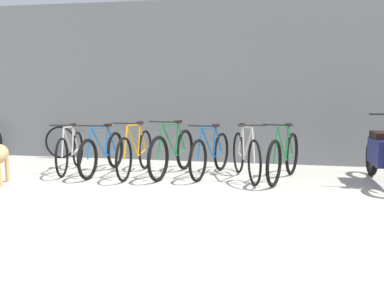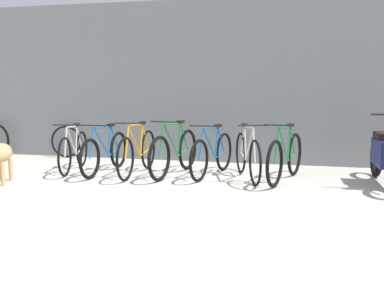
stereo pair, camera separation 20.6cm
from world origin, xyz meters
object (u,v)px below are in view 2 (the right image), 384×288
bicycle_0 (74,151)px  bicycle_3 (174,153)px  bicycle_4 (212,154)px  bicycle_5 (247,156)px  bicycle_1 (105,153)px  bicycle_6 (285,157)px  spare_tire_left (66,142)px  bicycle_2 (138,152)px

bicycle_0 → bicycle_3: bearing=80.9°
bicycle_4 → bicycle_5: 0.60m
bicycle_1 → bicycle_6: size_ratio=1.02×
spare_tire_left → bicycle_5: bearing=-18.6°
bicycle_0 → bicycle_1: 0.61m
bicycle_4 → bicycle_2: bearing=-69.5°
bicycle_6 → spare_tire_left: bicycle_6 is taller
bicycle_0 → bicycle_1: bearing=75.5°
bicycle_2 → bicycle_6: bicycle_6 is taller
bicycle_4 → bicycle_5: bearing=90.8°
bicycle_1 → bicycle_6: 3.00m
bicycle_3 → bicycle_5: (1.21, -0.05, -0.00)m
bicycle_1 → spare_tire_left: bearing=-130.0°
bicycle_2 → bicycle_5: bearing=91.7°
bicycle_2 → bicycle_3: bearing=99.1°
bicycle_2 → bicycle_4: size_ratio=1.07×
bicycle_1 → bicycle_4: (1.82, 0.16, 0.01)m
bicycle_0 → bicycle_3: (1.80, 0.05, 0.02)m
bicycle_0 → bicycle_5: bearing=79.4°
bicycle_2 → bicycle_5: size_ratio=1.10×
bicycle_4 → bicycle_6: 1.19m
bicycle_1 → bicycle_4: 1.83m
bicycle_0 → bicycle_4: bearing=82.3°
bicycle_0 → bicycle_5: bicycle_5 is taller
bicycle_0 → bicycle_5: size_ratio=0.98×
bicycle_1 → bicycle_3: 1.20m
bicycle_0 → spare_tire_left: size_ratio=2.41×
bicycle_4 → spare_tire_left: bearing=-97.2°
bicycle_3 → bicycle_5: size_ratio=1.09×
bicycle_1 → bicycle_4: bearing=97.6°
bicycle_0 → bicycle_3: 1.80m
bicycle_1 → spare_tire_left: bicycle_1 is taller
bicycle_4 → bicycle_0: bearing=-74.6°
bicycle_0 → bicycle_1: size_ratio=0.92×
bicycle_1 → bicycle_6: (3.00, 0.02, 0.02)m
bicycle_4 → spare_tire_left: size_ratio=2.52×
bicycle_0 → bicycle_6: 3.61m
bicycle_3 → bicycle_4: (0.62, 0.08, -0.02)m
bicycle_4 → bicycle_6: (1.18, -0.14, 0.02)m
bicycle_1 → bicycle_2: 0.59m
bicycle_1 → bicycle_5: bicycle_5 is taller
bicycle_3 → spare_tire_left: size_ratio=2.68×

